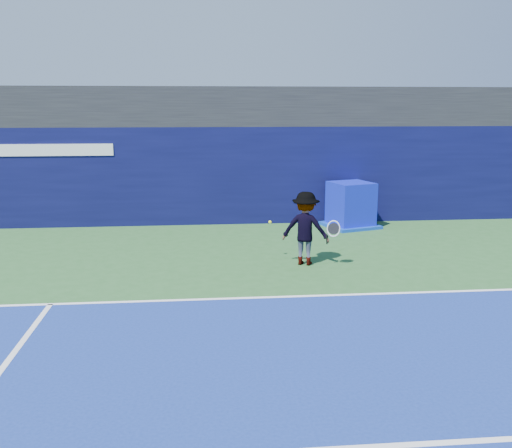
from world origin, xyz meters
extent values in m
plane|color=#295A28|center=(0.00, 0.00, 0.00)|extent=(80.00, 80.00, 0.00)
cube|color=white|center=(0.00, 3.00, 0.01)|extent=(24.00, 0.10, 0.01)
cube|color=white|center=(0.00, -2.00, 0.01)|extent=(24.00, 0.10, 0.01)
cube|color=black|center=(0.00, 11.50, 3.60)|extent=(36.00, 3.00, 1.20)
cube|color=#090B36|center=(0.00, 10.50, 1.50)|extent=(36.00, 1.00, 3.00)
cube|color=white|center=(-7.00, 9.99, 2.35)|extent=(4.50, 0.04, 0.35)
cube|color=#0C16B4|center=(2.36, 9.29, 0.68)|extent=(1.43, 1.43, 1.37)
cube|color=#0B33A6|center=(2.36, 9.29, 0.05)|extent=(1.79, 1.79, 0.09)
imported|color=silver|center=(0.23, 5.30, 0.85)|extent=(1.26, 0.99, 1.71)
cylinder|color=black|center=(0.68, 5.05, 0.65)|extent=(0.08, 0.15, 0.27)
torus|color=white|center=(0.82, 5.00, 0.90)|extent=(0.31, 0.18, 0.31)
cylinder|color=black|center=(0.82, 5.00, 0.90)|extent=(0.26, 0.14, 0.26)
sphere|color=yellow|center=(-0.54, 5.82, 0.91)|extent=(0.08, 0.08, 0.08)
camera|label=1|loc=(-2.15, -7.41, 3.65)|focal=40.00mm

